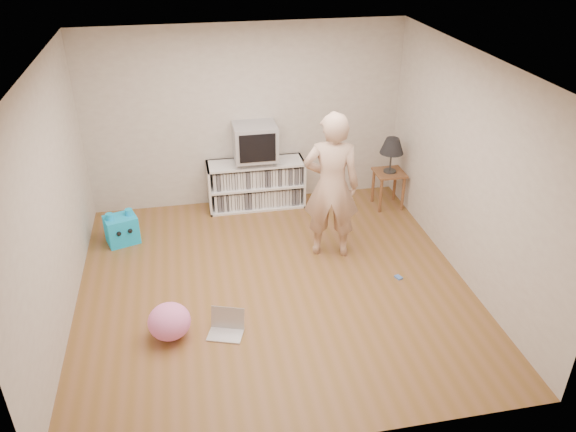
# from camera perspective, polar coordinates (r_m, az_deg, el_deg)

# --- Properties ---
(ground) EXTENTS (4.50, 4.50, 0.00)m
(ground) POSITION_cam_1_polar(r_m,az_deg,el_deg) (6.68, -1.46, -7.01)
(ground) COLOR brown
(ground) RESTS_ON ground
(walls) EXTENTS (4.52, 4.52, 2.60)m
(walls) POSITION_cam_1_polar(r_m,az_deg,el_deg) (6.00, -1.61, 3.06)
(walls) COLOR #B9AEA3
(walls) RESTS_ON ground
(ceiling) EXTENTS (4.50, 4.50, 0.01)m
(ceiling) POSITION_cam_1_polar(r_m,az_deg,el_deg) (5.55, -1.80, 15.19)
(ceiling) COLOR white
(ceiling) RESTS_ON walls
(media_unit) EXTENTS (1.40, 0.45, 0.70)m
(media_unit) POSITION_cam_1_polar(r_m,az_deg,el_deg) (8.24, -3.27, 3.29)
(media_unit) COLOR white
(media_unit) RESTS_ON ground
(dvd_deck) EXTENTS (0.45, 0.35, 0.07)m
(dvd_deck) POSITION_cam_1_polar(r_m,az_deg,el_deg) (8.07, -3.33, 5.70)
(dvd_deck) COLOR gray
(dvd_deck) RESTS_ON media_unit
(crt_tv) EXTENTS (0.60, 0.53, 0.50)m
(crt_tv) POSITION_cam_1_polar(r_m,az_deg,el_deg) (7.95, -3.38, 7.57)
(crt_tv) COLOR #9C9CA1
(crt_tv) RESTS_ON dvd_deck
(side_table) EXTENTS (0.42, 0.42, 0.55)m
(side_table) POSITION_cam_1_polar(r_m,az_deg,el_deg) (8.32, 10.20, 3.60)
(side_table) COLOR brown
(side_table) RESTS_ON ground
(table_lamp) EXTENTS (0.34, 0.34, 0.52)m
(table_lamp) POSITION_cam_1_polar(r_m,az_deg,el_deg) (8.11, 10.52, 6.95)
(table_lamp) COLOR #333333
(table_lamp) RESTS_ON side_table
(person) EXTENTS (0.78, 0.61, 1.89)m
(person) POSITION_cam_1_polar(r_m,az_deg,el_deg) (6.83, 4.43, 3.04)
(person) COLOR #CDA68B
(person) RESTS_ON ground
(laptop) EXTENTS (0.43, 0.39, 0.25)m
(laptop) POSITION_cam_1_polar(r_m,az_deg,el_deg) (6.02, -6.25, -11.07)
(laptop) COLOR silver
(laptop) RESTS_ON ground
(playing_cards) EXTENTS (0.09, 0.11, 0.02)m
(playing_cards) POSITION_cam_1_polar(r_m,az_deg,el_deg) (6.91, 11.16, -6.13)
(playing_cards) COLOR #4A73C5
(playing_cards) RESTS_ON ground
(plush_blue) EXTENTS (0.47, 0.42, 0.46)m
(plush_blue) POSITION_cam_1_polar(r_m,az_deg,el_deg) (7.70, -16.54, -1.29)
(plush_blue) COLOR #0CAEFF
(plush_blue) RESTS_ON ground
(plush_pink) EXTENTS (0.50, 0.50, 0.37)m
(plush_pink) POSITION_cam_1_polar(r_m,az_deg,el_deg) (5.98, -11.96, -10.44)
(plush_pink) COLOR pink
(plush_pink) RESTS_ON ground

